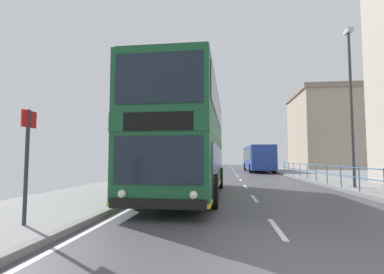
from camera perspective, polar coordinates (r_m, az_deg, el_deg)
ground at (r=4.25m, az=12.43°, el=-24.43°), size 15.80×140.00×0.20m
double_decker_bus_main at (r=12.03m, az=-0.73°, el=-0.54°), size 2.79×10.48×4.38m
background_bus_far_lane at (r=35.04m, az=12.81°, el=-4.02°), size 2.79×10.87×2.92m
pedestrian_railing_far_kerb at (r=17.59m, az=24.99°, el=-6.08°), size 0.05×23.02×1.04m
bus_stop_sign_near at (r=7.04m, az=-29.67°, el=-2.67°), size 0.08×0.44×2.41m
street_lamp_far_side at (r=16.35m, az=28.78°, el=7.35°), size 0.28×0.60×7.81m
background_building_01 at (r=50.18m, az=27.00°, el=1.32°), size 13.50×12.77×11.95m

